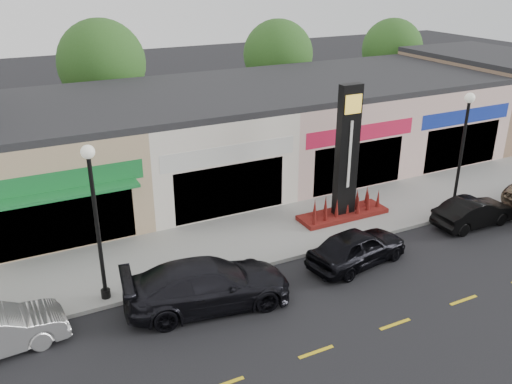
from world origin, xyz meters
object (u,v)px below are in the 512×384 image
lamp_west_near (95,209)px  lamp_east_near (463,141)px  car_dark_sedan (208,284)px  pylon_sign (346,172)px  car_black_conv (474,212)px  car_black_sedan (357,247)px

lamp_west_near → lamp_east_near: size_ratio=1.00×
lamp_east_near → car_dark_sedan: 13.35m
pylon_sign → car_black_conv: bearing=-33.0°
car_black_conv → car_black_sedan: bearing=93.2°
pylon_sign → car_black_conv: (4.76, -3.09, -1.64)m
lamp_east_near → car_dark_sedan: (-12.95, -1.80, -2.66)m
lamp_east_near → car_black_sedan: (-6.83, -1.81, -2.76)m
lamp_east_near → car_black_sedan: 7.59m
lamp_west_near → car_black_conv: bearing=-5.0°
lamp_west_near → car_black_sedan: (9.17, -1.81, -2.76)m
lamp_east_near → pylon_sign: 5.42m
pylon_sign → car_dark_sedan: 8.81m
lamp_west_near → car_black_conv: lamp_west_near is taller
car_dark_sedan → lamp_west_near: bearing=68.0°
lamp_west_near → car_dark_sedan: 4.43m
pylon_sign → car_black_conv: pylon_sign is taller
lamp_east_near → car_black_sedan: lamp_east_near is taller
car_black_conv → pylon_sign: bearing=56.6°
car_black_sedan → car_black_conv: size_ratio=1.09×
lamp_west_near → lamp_east_near: (16.00, 0.00, 0.00)m
pylon_sign → lamp_east_near: bearing=-18.7°
lamp_west_near → pylon_sign: pylon_sign is taller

